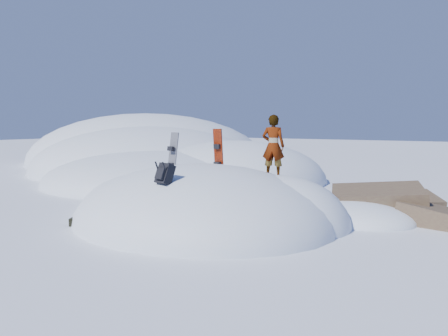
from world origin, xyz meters
The scene contains 9 objects.
ground centered at (0.00, 0.00, 0.00)m, with size 120.00×120.00×0.00m, color white.
snow_mound centered at (-0.17, 0.24, 0.00)m, with size 8.00×6.00×3.00m.
snow_ridge centered at (-10.43, 9.85, 0.00)m, with size 21.50×18.50×6.40m.
rock_outcrop centered at (3.72, 3.01, 0.01)m, with size 4.68×4.41×1.68m.
snowboard_red centered at (0.11, 0.62, 1.64)m, with size 0.31×0.22×1.56m.
snowboard_dark centered at (-0.85, -0.14, 1.61)m, with size 0.29×0.28×1.42m.
backpack centered at (0.22, -1.70, 1.43)m, with size 0.37×0.46×0.55m.
gear_pile centered at (-2.20, -1.80, 0.12)m, with size 0.93×0.75×0.24m.
person centered at (1.52, 1.02, 1.97)m, with size 0.58×0.38×1.59m, color slate.
Camera 1 is at (6.46, -9.02, 2.53)m, focal length 35.00 mm.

